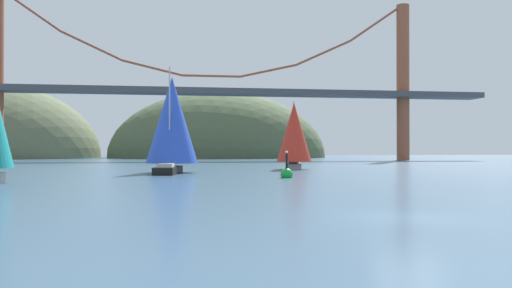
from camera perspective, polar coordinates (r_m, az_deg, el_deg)
name	(u,v)px	position (r m, az deg, el deg)	size (l,w,h in m)	color
ground_plane	(410,218)	(21.19, 15.91, -7.49)	(360.00, 360.00, 0.00)	#385670
headland_center	(218,157)	(154.70, -4.00, -1.43)	(61.86, 44.00, 37.62)	#4C5B3D
suspension_bridge	(212,86)	(115.16, -4.69, 6.11)	(121.65, 6.00, 35.00)	brown
sailboat_scarlet_sail	(294,134)	(67.11, 4.03, 1.08)	(5.09, 7.31, 8.61)	#B7B2A8
sailboat_blue_spinnaker	(172,122)	(58.28, -8.87, 2.32)	(6.29, 9.32, 11.10)	black
channel_buoy	(287,174)	(47.85, 3.25, -3.13)	(1.10, 1.10, 2.64)	green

